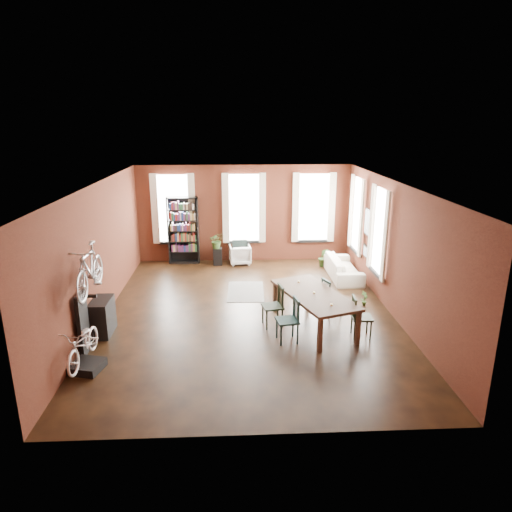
{
  "coord_description": "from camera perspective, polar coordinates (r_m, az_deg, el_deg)",
  "views": [
    {
      "loc": [
        -0.33,
        -10.34,
        4.6
      ],
      "look_at": [
        0.21,
        0.6,
        1.31
      ],
      "focal_mm": 32.0,
      "sensor_mm": 36.0,
      "label": 1
    }
  ],
  "objects": [
    {
      "name": "dining_chair_b",
      "position": [
        10.52,
        2.07,
        -6.29
      ],
      "size": [
        0.53,
        0.53,
        0.98
      ],
      "primitive_type": "cube",
      "rotation": [
        0.0,
        0.0,
        -1.38
      ],
      "color": "black",
      "rests_on": "ground"
    },
    {
      "name": "bookshelf",
      "position": [
        15.15,
        -9.07,
        3.16
      ],
      "size": [
        1.0,
        0.32,
        2.2
      ],
      "primitive_type": "cube",
      "color": "black",
      "rests_on": "ground"
    },
    {
      "name": "plant_on_stand",
      "position": [
        14.84,
        -4.93,
        1.73
      ],
      "size": [
        0.57,
        0.61,
        0.41
      ],
      "primitive_type": "imported",
      "rotation": [
        0.0,
        0.0,
        0.2
      ],
      "color": "#315221",
      "rests_on": "plant_stand"
    },
    {
      "name": "dining_chair_c",
      "position": [
        10.28,
        13.08,
        -7.44
      ],
      "size": [
        0.45,
        0.45,
        0.93
      ],
      "primitive_type": "cube",
      "rotation": [
        0.0,
        0.0,
        1.51
      ],
      "color": "#202E1B",
      "rests_on": "ground"
    },
    {
      "name": "dining_table",
      "position": [
        10.59,
        7.18,
        -6.71
      ],
      "size": [
        1.82,
        2.63,
        0.82
      ],
      "primitive_type": "cube",
      "rotation": [
        0.0,
        0.0,
        0.33
      ],
      "color": "brown",
      "rests_on": "ground"
    },
    {
      "name": "dining_chair_d",
      "position": [
        11.25,
        9.47,
        -5.09
      ],
      "size": [
        0.55,
        0.55,
        0.92
      ],
      "primitive_type": "cube",
      "rotation": [
        0.0,
        0.0,
        1.91
      ],
      "color": "#193738",
      "rests_on": "ground"
    },
    {
      "name": "bike_wall_rack",
      "position": [
        9.9,
        -20.82,
        -7.95
      ],
      "size": [
        0.16,
        0.6,
        1.3
      ],
      "primitive_type": "cube",
      "color": "black",
      "rests_on": "ground"
    },
    {
      "name": "cream_sofa",
      "position": [
        13.99,
        10.89,
        -1.01
      ],
      "size": [
        0.61,
        2.08,
        0.81
      ],
      "primitive_type": "imported",
      "rotation": [
        0.0,
        0.0,
        1.57
      ],
      "color": "beige",
      "rests_on": "ground"
    },
    {
      "name": "room",
      "position": [
        11.25,
        0.22,
        4.08
      ],
      "size": [
        9.0,
        9.04,
        3.22
      ],
      "color": "black",
      "rests_on": "ground"
    },
    {
      "name": "plant_by_sofa",
      "position": [
        14.98,
        8.41,
        -0.79
      ],
      "size": [
        0.5,
        0.68,
        0.27
      ],
      "primitive_type": "imported",
      "rotation": [
        0.0,
        0.0,
        -0.29
      ],
      "color": "#2E4F1F",
      "rests_on": "ground"
    },
    {
      "name": "bike_trainer",
      "position": [
        9.5,
        -20.35,
        -12.8
      ],
      "size": [
        0.67,
        0.67,
        0.16
      ],
      "primitive_type": "cube",
      "rotation": [
        0.0,
        0.0,
        -0.24
      ],
      "color": "black",
      "rests_on": "ground"
    },
    {
      "name": "plant_stand",
      "position": [
        15.0,
        -4.82,
        -0.05
      ],
      "size": [
        0.28,
        0.28,
        0.57
      ],
      "primitive_type": "cube",
      "rotation": [
        0.0,
        0.0,
        -0.0
      ],
      "color": "black",
      "rests_on": "ground"
    },
    {
      "name": "dining_chair_a",
      "position": [
        9.84,
        3.93,
        -8.03
      ],
      "size": [
        0.51,
        0.51,
        0.97
      ],
      "primitive_type": "cube",
      "rotation": [
        0.0,
        0.0,
        -1.41
      ],
      "color": "#1B3B3B",
      "rests_on": "ground"
    },
    {
      "name": "plant_small",
      "position": [
        12.1,
        13.35,
        -5.73
      ],
      "size": [
        0.41,
        0.42,
        0.14
      ],
      "primitive_type": "imported",
      "rotation": [
        0.0,
        0.0,
        0.73
      ],
      "color": "#386127",
      "rests_on": "ground"
    },
    {
      "name": "console_table",
      "position": [
        10.75,
        -18.64,
        -7.21
      ],
      "size": [
        0.4,
        0.8,
        0.8
      ],
      "primitive_type": "cube",
      "color": "black",
      "rests_on": "ground"
    },
    {
      "name": "bicycle_floor",
      "position": [
        9.18,
        -21.01,
        -8.29
      ],
      "size": [
        0.55,
        0.8,
        1.46
      ],
      "primitive_type": "imported",
      "rotation": [
        0.0,
        0.0,
        -0.06
      ],
      "color": "beige",
      "rests_on": "bike_trainer"
    },
    {
      "name": "white_armchair",
      "position": [
        15.05,
        -2.01,
        0.31
      ],
      "size": [
        0.74,
        0.7,
        0.7
      ],
      "primitive_type": "imported",
      "rotation": [
        0.0,
        0.0,
        3.24
      ],
      "color": "silver",
      "rests_on": "ground"
    },
    {
      "name": "bicycle_hung",
      "position": [
        9.33,
        -20.29,
        0.33
      ],
      "size": [
        0.47,
        1.0,
        1.66
      ],
      "primitive_type": "imported",
      "color": "#A5A8AD",
      "rests_on": "bike_wall_rack"
    },
    {
      "name": "striped_rug",
      "position": [
        12.72,
        -1.3,
        -4.45
      ],
      "size": [
        1.03,
        1.61,
        0.01
      ],
      "primitive_type": "cube",
      "rotation": [
        0.0,
        0.0,
        -0.03
      ],
      "color": "black",
      "rests_on": "ground"
    }
  ]
}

